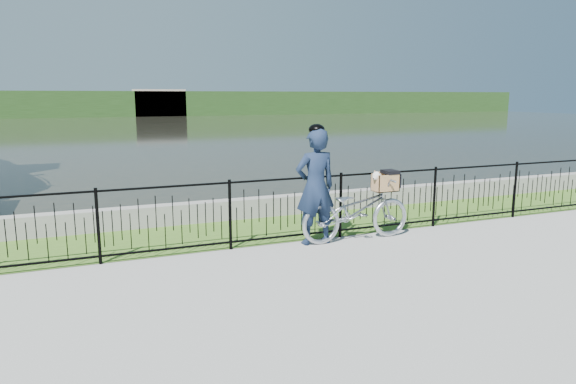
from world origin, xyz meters
name	(u,v)px	position (x,y,z in m)	size (l,w,h in m)	color
ground	(330,272)	(0.00, 0.00, 0.00)	(120.00, 120.00, 0.00)	gray
grass_strip	(268,229)	(0.00, 2.60, 0.00)	(60.00, 2.00, 0.01)	#416720
water	(127,130)	(0.00, 33.00, 0.00)	(120.00, 120.00, 0.00)	#27271E
quay_wall	(251,208)	(0.00, 3.60, 0.20)	(60.00, 0.30, 0.40)	gray
fence	(288,210)	(0.00, 1.60, 0.58)	(14.00, 0.06, 1.15)	black
far_treeline	(107,104)	(0.00, 60.00, 1.50)	(120.00, 6.00, 3.00)	#23441A
far_building_right	(159,103)	(6.00, 58.50, 1.60)	(6.00, 3.00, 3.20)	#B2A28F
bicycle_rig	(357,209)	(1.17, 1.32, 0.54)	(2.03, 0.71, 1.20)	#B4B8C1
cyclist	(315,186)	(0.41, 1.39, 0.99)	(0.72, 0.48, 2.01)	#142139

